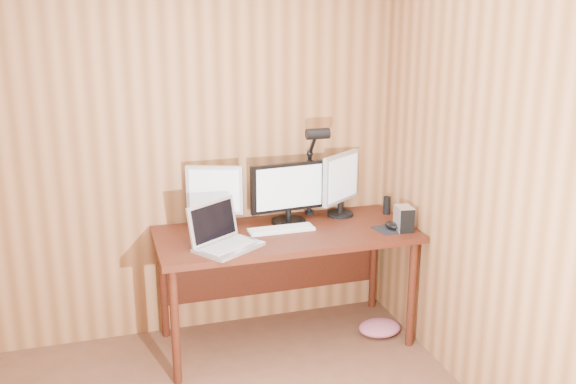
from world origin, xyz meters
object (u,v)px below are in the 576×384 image
monitor_center (289,192)px  speaker (387,205)px  hard_drive (404,218)px  mouse (392,225)px  monitor_right (341,183)px  laptop (222,236)px  keyboard (281,229)px  monitor_left (215,195)px  desk (282,246)px  phone (255,243)px  desk_lamp (314,158)px

monitor_center → speaker: size_ratio=4.26×
monitor_center → hard_drive: monitor_center is taller
mouse → hard_drive: 0.09m
monitor_center → monitor_right: (0.38, 0.05, 0.02)m
laptop → hard_drive: laptop is taller
keyboard → monitor_right: bearing=20.9°
monitor_right → speaker: bearing=-46.2°
monitor_right → mouse: monitor_right is taller
monitor_left → speaker: 1.17m
monitor_left → mouse: size_ratio=3.40×
hard_drive → speaker: hard_drive is taller
desk → monitor_left: size_ratio=4.00×
desk → monitor_right: 0.58m
desk → phone: size_ratio=14.61×
monitor_center → laptop: 0.60m
monitor_center → desk_lamp: desk_lamp is taller
keyboard → mouse: mouse is taller
monitor_right → keyboard: monitor_right is taller
monitor_center → laptop: monitor_center is taller
hard_drive → desk_lamp: (-0.46, 0.40, 0.33)m
desk → hard_drive: size_ratio=10.56×
monitor_left → desk_lamp: bearing=20.5°
monitor_left → keyboard: monitor_left is taller
monitor_center → keyboard: 0.25m
desk → speaker: (0.76, 0.07, 0.18)m
hard_drive → phone: bearing=-173.9°
monitor_right → phone: bearing=172.5°
laptop → keyboard: size_ratio=1.10×
laptop → phone: bearing=-38.6°
monitor_center → mouse: bearing=-33.1°
mouse → phone: 0.89m
desk → hard_drive: (0.71, -0.26, 0.20)m
monitor_center → keyboard: monitor_center is taller
monitor_left → mouse: bearing=1.5°
monitor_left → laptop: 0.38m
hard_drive → desk_lamp: size_ratio=0.23×
monitor_center → mouse: size_ratio=4.31×
mouse → phone: size_ratio=1.08×
keyboard → mouse: 0.70m
laptop → hard_drive: 1.14m
keyboard → mouse: bearing=-14.6°
monitor_left → hard_drive: bearing=0.7°
monitor_center → desk: bearing=-133.9°
laptop → phone: size_ratio=4.16×
desk_lamp → desk: bearing=-146.2°
monitor_right → laptop: size_ratio=0.93×
keyboard → monitor_center: bearing=55.9°
desk → desk_lamp: desk_lamp is taller
monitor_left → desk: bearing=1.9°
monitor_right → laptop: bearing=166.1°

